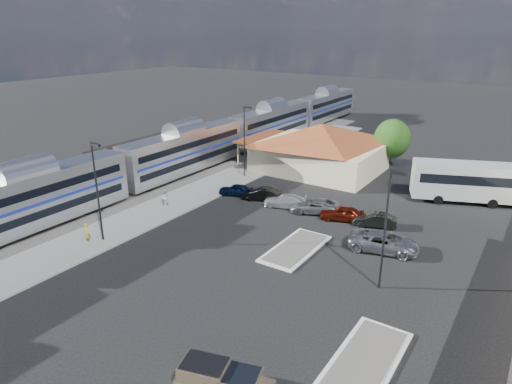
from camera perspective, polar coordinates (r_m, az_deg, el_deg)
The scene contains 23 objects.
ground at distance 39.73m, azimuth -1.53°, elevation -6.83°, with size 280.00×280.00×0.00m, color black.
railbed at distance 58.33m, azimuth -14.08°, elevation 1.52°, with size 16.00×100.00×0.12m, color #4C4944.
platform at distance 50.93m, azimuth -8.78°, elevation -0.77°, with size 5.50×92.00×0.18m, color gray.
passenger_train at distance 58.81m, azimuth -8.82°, elevation 4.90°, with size 3.00×104.00×5.55m.
freight_cars at distance 61.40m, azimuth -14.62°, elevation 4.21°, with size 2.80×46.00×4.00m.
station_depot at distance 60.44m, azimuth 7.97°, elevation 5.61°, with size 18.35×12.24×6.20m.
traffic_island_south at distance 39.35m, azimuth 4.97°, elevation -7.02°, with size 3.30×7.50×0.21m.
traffic_island_north at distance 28.27m, azimuth 13.54°, elevation -19.69°, with size 3.30×7.50×0.21m.
lamp_plat_s at distance 40.84m, azimuth -19.25°, elevation 0.89°, with size 1.08×0.25×9.00m.
lamp_plat_n at distance 56.26m, azimuth -1.39°, elevation 7.04°, with size 1.08×0.25×9.00m.
lamp_lot at distance 32.70m, azimuth 16.09°, elevation -3.46°, with size 1.08×0.25×9.00m.
tree_depot at distance 63.09m, azimuth 16.64°, elevation 6.40°, with size 4.71×4.71×6.63m.
pickup_truck at distance 25.23m, azimuth -3.93°, elevation -22.68°, with size 5.31×3.11×1.73m.
suv at distance 40.13m, azimuth 15.68°, elevation -6.05°, with size 2.70×5.86×1.63m, color #9D9EA4.
coach_bus at distance 53.96m, azimuth 26.08°, elevation 1.26°, with size 13.60×7.66×4.32m.
person_a at distance 42.34m, azimuth -20.36°, elevation -4.81°, with size 0.64×0.42×1.77m, color #C8CF40.
person_b at distance 48.79m, azimuth -11.36°, elevation -0.68°, with size 0.83×0.65×1.72m, color silver.
parked_car_a at distance 51.28m, azimuth -2.53°, elevation 0.28°, with size 1.55×3.86×1.32m, color #0B1A3B.
parked_car_b at distance 49.80m, azimuth 0.66°, elevation -0.27°, with size 1.46×4.18×1.38m, color black.
parked_car_c at distance 48.03m, azimuth 3.68°, elevation -1.12°, with size 1.87×4.61×1.34m, color silver.
parked_car_d at distance 46.88m, azimuth 7.26°, elevation -1.73°, with size 2.35×5.10×1.42m, color gray.
parked_car_e at distance 45.42m, azimuth 10.70°, elevation -2.63°, with size 1.73×4.29×1.46m, color #65180B.
parked_car_f at distance 44.71m, azimuth 14.62°, elevation -3.41°, with size 1.41×4.04×1.33m, color black.
Camera 1 is at (20.40, -29.04, 17.88)m, focal length 32.00 mm.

